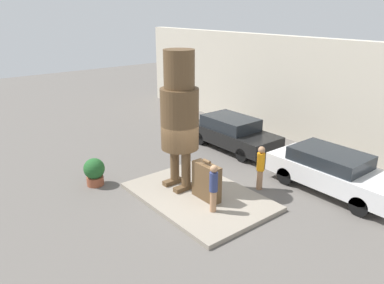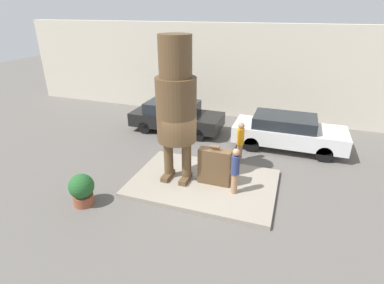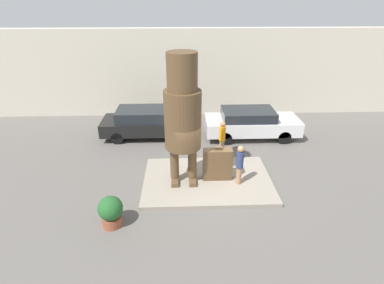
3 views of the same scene
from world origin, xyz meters
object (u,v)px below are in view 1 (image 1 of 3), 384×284
object	(u,v)px
tourist	(213,186)
planter_pot	(94,171)
parked_car_white	(333,171)
worker_hivis	(261,166)
parked_car_black	(233,132)
statue_figure	(180,110)
giant_suitcase	(207,181)

from	to	relation	value
tourist	planter_pot	world-z (taller)	tourist
tourist	parked_car_white	xyz separation A→B (m)	(1.41, 4.50, -0.22)
parked_car_white	worker_hivis	xyz separation A→B (m)	(-1.74, -1.92, 0.11)
parked_car_black	worker_hivis	world-z (taller)	worker_hivis
statue_figure	planter_pot	world-z (taller)	statue_figure
statue_figure	planter_pot	distance (m)	4.09
tourist	giant_suitcase	bearing A→B (deg)	153.63
parked_car_black	planter_pot	bearing A→B (deg)	-93.44
parked_car_black	planter_pot	distance (m)	6.84
statue_figure	giant_suitcase	size ratio (longest dim) A/B	3.42
tourist	parked_car_white	size ratio (longest dim) A/B	0.34
tourist	parked_car_black	xyz separation A→B (m)	(-4.03, 4.81, -0.23)
parked_car_white	statue_figure	bearing A→B (deg)	-129.79
planter_pot	parked_car_black	bearing A→B (deg)	86.56
planter_pot	worker_hivis	world-z (taller)	worker_hivis
tourist	planter_pot	xyz separation A→B (m)	(-4.44, -2.01, -0.47)
tourist	parked_car_white	bearing A→B (deg)	72.57
giant_suitcase	planter_pot	xyz separation A→B (m)	(-3.66, -2.40, -0.23)
parked_car_black	worker_hivis	distance (m)	4.33
giant_suitcase	planter_pot	world-z (taller)	giant_suitcase
statue_figure	worker_hivis	distance (m)	3.60
parked_car_black	worker_hivis	bearing A→B (deg)	-31.01
parked_car_white	worker_hivis	distance (m)	2.59
statue_figure	giant_suitcase	bearing A→B (deg)	4.95
giant_suitcase	planter_pot	size ratio (longest dim) A/B	1.35
giant_suitcase	tourist	world-z (taller)	tourist
parked_car_black	parked_car_white	xyz separation A→B (m)	(5.45, -0.31, 0.02)
statue_figure	tourist	xyz separation A→B (m)	(2.11, -0.27, -2.00)
giant_suitcase	worker_hivis	size ratio (longest dim) A/B	0.86
worker_hivis	parked_car_white	bearing A→B (deg)	47.92
tourist	parked_car_black	size ratio (longest dim) A/B	0.35
statue_figure	parked_car_white	bearing A→B (deg)	50.21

